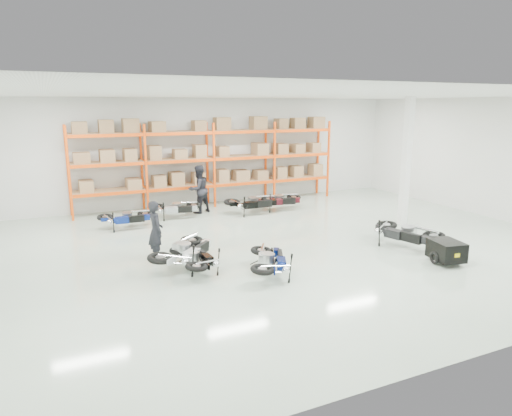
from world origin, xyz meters
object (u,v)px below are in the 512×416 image
moto_back_b (176,205)px  moto_back_a (126,214)px  moto_silver_left (185,246)px  person_left (156,231)px  moto_back_d (278,197)px  moto_black_far_left (195,254)px  trailer (446,251)px  moto_back_c (253,199)px  moto_touring_right (405,228)px  person_back (199,189)px  moto_blue_centre (270,256)px

moto_back_b → moto_back_a: bearing=123.5°
moto_back_a → moto_silver_left: bearing=-167.1°
person_left → moto_back_d: bearing=-58.3°
moto_black_far_left → trailer: size_ratio=1.07×
person_left → trailer: bearing=-119.9°
moto_back_c → moto_back_d: bearing=-76.2°
moto_touring_right → moto_back_c: size_ratio=1.01×
moto_silver_left → moto_black_far_left: bearing=151.5°
moto_back_a → moto_back_b: (1.97, 0.77, 0.01)m
moto_silver_left → moto_back_a: (-0.77, 4.68, -0.09)m
trailer → person_left: (-7.07, 3.52, 0.48)m
moto_silver_left → moto_black_far_left: (0.13, -0.47, -0.09)m
trailer → moto_back_b: size_ratio=0.92×
person_back → moto_back_b: bearing=2.5°
moto_back_d → moto_back_c: bearing=109.8°
moto_back_b → person_back: person_back is taller
moto_black_far_left → moto_back_c: size_ratio=0.86×
moto_silver_left → person_left: bearing=-12.4°
person_left → moto_back_c: bearing=-53.1°
moto_back_c → moto_back_d: size_ratio=1.08×
moto_back_b → person_back: (1.07, 0.45, 0.45)m
moto_back_a → moto_blue_centre: bearing=-154.0°
moto_touring_right → moto_back_d: (-1.13, 6.10, -0.05)m
person_back → moto_silver_left: bearing=48.5°
moto_blue_centre → person_back: (0.49, 7.37, 0.43)m
moto_touring_right → moto_back_a: moto_touring_right is taller
trailer → moto_back_b: 9.67m
person_back → moto_touring_right: bearing=101.0°
moto_touring_right → trailer: moto_touring_right is taller
moto_silver_left → moto_back_d: size_ratio=1.10×
trailer → moto_back_a: size_ratio=0.93×
person_back → person_left: bearing=40.2°
moto_black_far_left → person_left: (-0.69, 1.37, 0.34)m
moto_back_d → trailer: bearing=-160.9°
moto_silver_left → moto_back_c: size_ratio=1.02×
moto_touring_right → moto_back_a: 9.26m
moto_silver_left → person_back: 6.33m
moto_black_far_left → moto_back_a: size_ratio=1.00×
moto_back_c → moto_back_a: bearing=97.0°
moto_blue_centre → person_left: (-2.33, 2.37, 0.32)m
moto_touring_right → person_back: (-4.25, 6.93, 0.37)m
trailer → moto_back_c: size_ratio=0.80×
moto_back_d → person_back: size_ratio=0.92×
moto_touring_right → moto_black_far_left: bearing=159.4°
moto_back_a → person_back: size_ratio=0.86×
moto_blue_centre → moto_back_d: size_ratio=0.97×
trailer → moto_back_b: moto_back_b is taller
moto_back_a → moto_back_b: moto_back_b is taller
moto_blue_centre → person_left: bearing=-21.3°
moto_black_far_left → trailer: moto_black_far_left is taller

